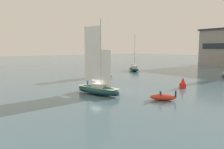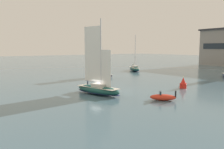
% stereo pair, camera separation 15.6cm
% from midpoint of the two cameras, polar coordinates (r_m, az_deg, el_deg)
% --- Properties ---
extents(ground_plane, '(400.00, 400.00, 0.00)m').
position_cam_midpoint_polar(ground_plane, '(37.84, -3.57, -5.16)').
color(ground_plane, slate).
extents(sailboat_main, '(9.63, 4.98, 12.74)m').
position_cam_midpoint_polar(sailboat_main, '(37.64, -3.57, -3.64)').
color(sailboat_main, '#194C47').
rests_on(sailboat_main, ground).
extents(sailboat_moored_mid_channel, '(6.17, 3.25, 8.19)m').
position_cam_midpoint_polar(sailboat_moored_mid_channel, '(60.20, -2.11, 0.05)').
color(sailboat_moored_mid_channel, '#232328').
rests_on(sailboat_moored_mid_channel, ground).
extents(sailboat_moored_outer_mooring, '(9.18, 6.44, 12.42)m').
position_cam_midpoint_polar(sailboat_moored_outer_mooring, '(76.21, 5.95, 1.56)').
color(sailboat_moored_outer_mooring, '#194C47').
rests_on(sailboat_moored_outer_mooring, ground).
extents(motor_tender, '(3.82, 3.92, 1.50)m').
position_cam_midpoint_polar(motor_tender, '(34.23, 13.30, -5.79)').
color(motor_tender, red).
rests_on(motor_tender, ground).
extents(channel_buoy, '(1.31, 1.31, 2.34)m').
position_cam_midpoint_polar(channel_buoy, '(45.37, 18.19, -2.27)').
color(channel_buoy, red).
rests_on(channel_buoy, ground).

